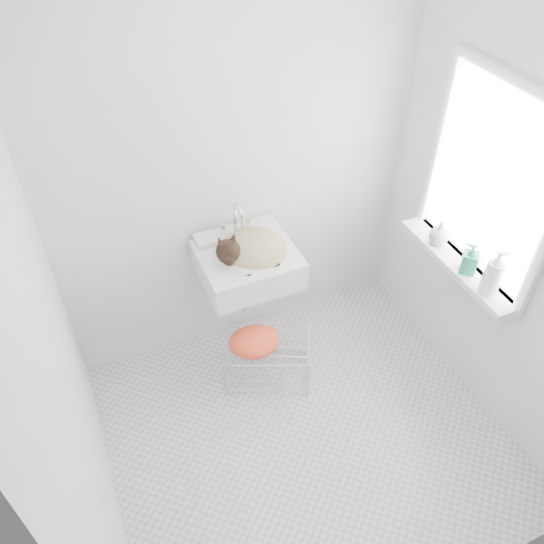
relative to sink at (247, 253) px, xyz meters
name	(u,v)px	position (x,y,z in m)	size (l,w,h in m)	color
floor	(306,435)	(0.05, -0.74, -0.85)	(2.20, 2.00, 0.02)	silver
back_wall	(237,168)	(0.05, 0.26, 0.40)	(2.20, 0.02, 2.50)	white
right_wall	(516,219)	(1.15, -0.74, 0.40)	(0.02, 2.00, 2.50)	white
left_wall	(58,359)	(-1.05, -0.74, 0.40)	(0.02, 2.00, 2.50)	white
window_glass	(492,182)	(1.14, -0.54, 0.50)	(0.01, 0.80, 1.00)	white
window_frame	(490,183)	(1.12, -0.54, 0.50)	(0.04, 0.90, 1.10)	white
windowsill	(457,263)	(1.06, -0.54, -0.02)	(0.16, 0.88, 0.04)	white
sink	(247,253)	(0.00, 0.00, 0.00)	(0.55, 0.48, 0.22)	white
faucet	(235,216)	(0.00, 0.18, 0.14)	(0.20, 0.14, 0.20)	silver
cat	(250,248)	(0.01, -0.02, 0.04)	(0.45, 0.39, 0.26)	tan
wire_rack	(268,358)	(0.03, -0.23, -0.70)	(0.50, 0.35, 0.30)	beige
towel	(254,345)	(-0.07, -0.24, -0.52)	(0.30, 0.21, 0.12)	#FD9600
bottle_a	(487,291)	(1.05, -0.80, 0.00)	(0.09, 0.09, 0.23)	white
bottle_b	(466,271)	(1.05, -0.63, 0.00)	(0.08, 0.08, 0.18)	#207A5F
bottle_c	(437,243)	(1.05, -0.36, 0.00)	(0.12, 0.12, 0.15)	silver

